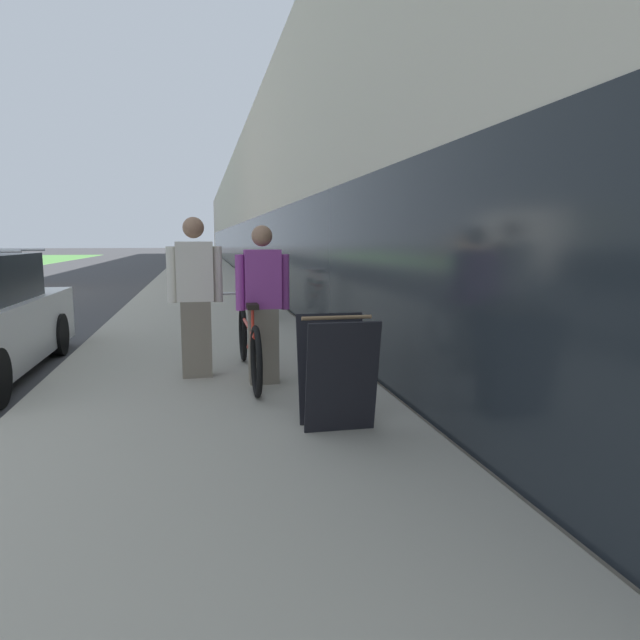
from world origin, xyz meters
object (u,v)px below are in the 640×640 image
person_bystander (195,298)px  sandwich_board_sign (337,372)px  tandem_bicycle (249,343)px  bike_rack_hoop (261,295)px  cruiser_bike_nearest (269,295)px  person_rider (263,305)px

person_bystander → sandwich_board_sign: (1.09, -1.98, -0.42)m
tandem_bicycle → bike_rack_hoop: 3.96m
sandwich_board_sign → cruiser_bike_nearest: bearing=87.5°
person_bystander → bike_rack_hoop: (1.11, 3.77, -0.35)m
sandwich_board_sign → tandem_bicycle: bearing=106.4°
person_rider → bike_rack_hoop: 4.24m
person_bystander → person_rider: bearing=-32.6°
person_bystander → cruiser_bike_nearest: (1.39, 5.01, -0.49)m
person_rider → person_bystander: bearing=147.4°
tandem_bicycle → sandwich_board_sign: (0.54, -1.83, 0.08)m
bike_rack_hoop → sandwich_board_sign: (-0.02, -5.75, -0.06)m
tandem_bicycle → sandwich_board_sign: size_ratio=2.61×
bike_rack_hoop → cruiser_bike_nearest: size_ratio=0.47×
person_bystander → cruiser_bike_nearest: bearing=74.5°
person_rider → person_bystander: size_ratio=0.94×
person_rider → bike_rack_hoop: (0.43, 4.21, -0.31)m
person_bystander → cruiser_bike_nearest: person_bystander is taller
tandem_bicycle → person_bystander: bearing=165.2°
cruiser_bike_nearest → person_rider: bearing=-97.4°
tandem_bicycle → cruiser_bike_nearest: size_ratio=1.32×
person_bystander → bike_rack_hoop: 3.95m
sandwich_board_sign → person_bystander: bearing=118.9°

